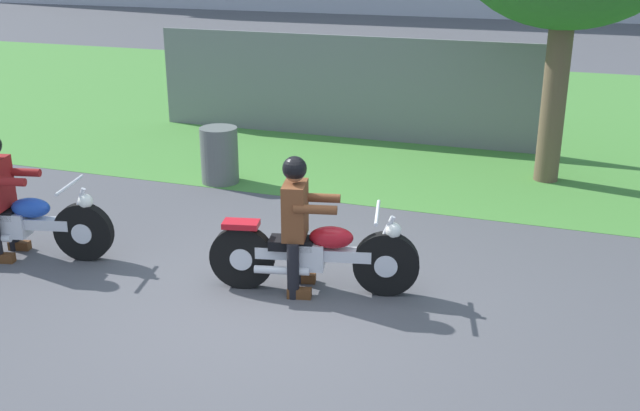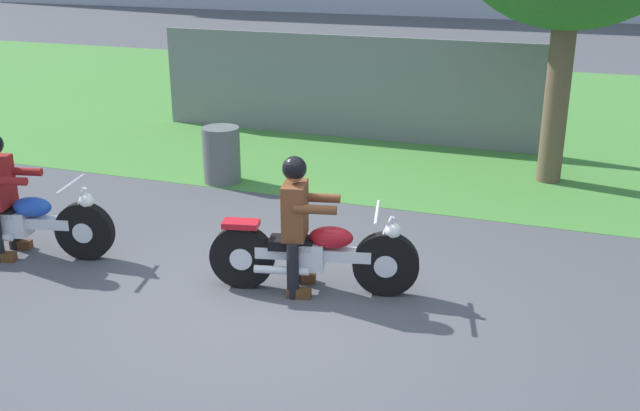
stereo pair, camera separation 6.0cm
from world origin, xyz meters
TOP-DOWN VIEW (x-y plane):
  - ground at (0.00, 0.00)m, footprint 120.00×120.00m
  - grass_verge at (0.00, 9.08)m, footprint 60.00×12.00m
  - motorcycle_lead at (0.28, 0.47)m, footprint 2.09×0.77m
  - rider_lead at (0.11, 0.44)m, footprint 0.62×0.54m
  - motorcycle_follow at (-3.12, 0.20)m, footprint 2.15×0.78m
  - trash_can at (-2.23, 3.38)m, footprint 0.54×0.54m
  - fence_segment at (-1.36, 6.47)m, footprint 7.00×0.06m

SIDE VIEW (x-z plane):
  - ground at x=0.00m, z-range 0.00..0.00m
  - grass_verge at x=0.00m, z-range 0.00..0.01m
  - motorcycle_follow at x=-3.12m, z-range -0.05..0.84m
  - motorcycle_lead at x=0.28m, z-range -0.04..0.84m
  - trash_can at x=-2.23m, z-range 0.00..0.82m
  - rider_lead at x=0.11m, z-range 0.12..1.53m
  - fence_segment at x=-1.36m, z-range 0.00..1.80m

